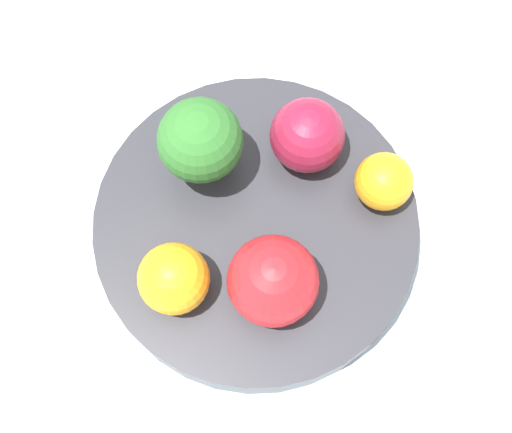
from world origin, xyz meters
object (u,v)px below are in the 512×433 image
at_px(orange_front, 384,182).
at_px(apple_green, 307,136).
at_px(apple_red, 273,281).
at_px(bowl, 256,230).
at_px(broccoli, 198,143).
at_px(orange_back, 172,276).

bearing_deg(orange_front, apple_green, -163.19).
height_order(apple_red, orange_front, apple_red).
height_order(bowl, apple_green, apple_green).
distance_m(bowl, broccoli, 0.08).
bearing_deg(orange_back, apple_green, 96.20).
relative_size(apple_red, orange_front, 1.47).
relative_size(broccoli, apple_green, 1.38).
height_order(bowl, apple_red, apple_red).
distance_m(broccoli, orange_back, 0.09).
relative_size(bowl, orange_front, 5.66).
relative_size(apple_green, orange_back, 1.10).
relative_size(bowl, apple_green, 4.37).
bearing_deg(broccoli, apple_green, 58.71).
distance_m(bowl, apple_red, 0.07).
xyz_separation_m(apple_red, orange_front, (-0.00, 0.10, -0.01)).
bearing_deg(orange_front, apple_red, -88.42).
height_order(broccoli, orange_back, broccoli).
distance_m(apple_red, orange_back, 0.06).
relative_size(bowl, orange_back, 4.83).
height_order(broccoli, apple_red, broccoli).
height_order(bowl, orange_front, orange_front).
xyz_separation_m(bowl, apple_green, (-0.02, 0.06, 0.04)).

